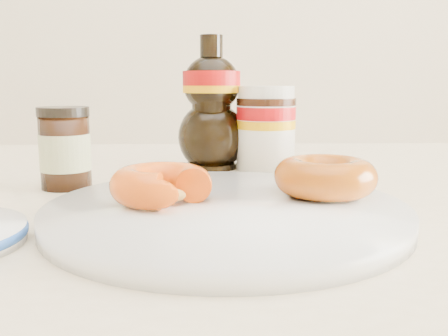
{
  "coord_description": "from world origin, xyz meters",
  "views": [
    {
      "loc": [
        -0.03,
        -0.35,
        0.86
      ],
      "look_at": [
        -0.02,
        0.09,
        0.79
      ],
      "focal_mm": 40.0,
      "sensor_mm": 36.0,
      "label": 1
    }
  ],
  "objects_px": {
    "nutella_jar": "(266,125)",
    "dark_jar": "(65,149)",
    "dining_table": "(240,287)",
    "syrup_bottle": "(212,103)",
    "donut_whole": "(325,176)",
    "plate": "(226,212)",
    "donut_bitten": "(161,184)"
  },
  "relations": [
    {
      "from": "nutella_jar",
      "to": "dark_jar",
      "type": "distance_m",
      "value": 0.25
    },
    {
      "from": "dining_table",
      "to": "nutella_jar",
      "type": "height_order",
      "value": "nutella_jar"
    },
    {
      "from": "nutella_jar",
      "to": "syrup_bottle",
      "type": "distance_m",
      "value": 0.07
    },
    {
      "from": "donut_whole",
      "to": "nutella_jar",
      "type": "height_order",
      "value": "nutella_jar"
    },
    {
      "from": "plate",
      "to": "syrup_bottle",
      "type": "relative_size",
      "value": 1.72
    },
    {
      "from": "syrup_bottle",
      "to": "dark_jar",
      "type": "bearing_deg",
      "value": -143.23
    },
    {
      "from": "syrup_bottle",
      "to": "dark_jar",
      "type": "xyz_separation_m",
      "value": [
        -0.16,
        -0.12,
        -0.04
      ]
    },
    {
      "from": "dining_table",
      "to": "donut_bitten",
      "type": "xyz_separation_m",
      "value": [
        -0.07,
        -0.05,
        0.11
      ]
    },
    {
      "from": "donut_bitten",
      "to": "syrup_bottle",
      "type": "height_order",
      "value": "syrup_bottle"
    },
    {
      "from": "donut_whole",
      "to": "syrup_bottle",
      "type": "height_order",
      "value": "syrup_bottle"
    },
    {
      "from": "dining_table",
      "to": "nutella_jar",
      "type": "bearing_deg",
      "value": 76.13
    },
    {
      "from": "nutella_jar",
      "to": "dark_jar",
      "type": "bearing_deg",
      "value": -154.9
    },
    {
      "from": "dining_table",
      "to": "syrup_bottle",
      "type": "xyz_separation_m",
      "value": [
        -0.02,
        0.19,
        0.17
      ]
    },
    {
      "from": "dining_table",
      "to": "donut_bitten",
      "type": "bearing_deg",
      "value": -142.24
    },
    {
      "from": "dining_table",
      "to": "donut_whole",
      "type": "height_order",
      "value": "donut_whole"
    },
    {
      "from": "plate",
      "to": "donut_whole",
      "type": "bearing_deg",
      "value": 19.44
    },
    {
      "from": "donut_whole",
      "to": "nutella_jar",
      "type": "bearing_deg",
      "value": 97.5
    },
    {
      "from": "dining_table",
      "to": "donut_whole",
      "type": "xyz_separation_m",
      "value": [
        0.07,
        -0.03,
        0.11
      ]
    },
    {
      "from": "plate",
      "to": "dark_jar",
      "type": "bearing_deg",
      "value": 140.69
    },
    {
      "from": "plate",
      "to": "dark_jar",
      "type": "height_order",
      "value": "dark_jar"
    },
    {
      "from": "dark_jar",
      "to": "dining_table",
      "type": "bearing_deg",
      "value": -22.47
    },
    {
      "from": "dark_jar",
      "to": "syrup_bottle",
      "type": "bearing_deg",
      "value": 36.77
    },
    {
      "from": "nutella_jar",
      "to": "donut_bitten",
      "type": "bearing_deg",
      "value": -115.82
    },
    {
      "from": "dining_table",
      "to": "nutella_jar",
      "type": "xyz_separation_m",
      "value": [
        0.04,
        0.18,
        0.14
      ]
    },
    {
      "from": "syrup_bottle",
      "to": "nutella_jar",
      "type": "bearing_deg",
      "value": -9.34
    },
    {
      "from": "dining_table",
      "to": "syrup_bottle",
      "type": "bearing_deg",
      "value": 97.26
    },
    {
      "from": "plate",
      "to": "dark_jar",
      "type": "relative_size",
      "value": 3.4
    },
    {
      "from": "plate",
      "to": "donut_whole",
      "type": "relative_size",
      "value": 3.28
    },
    {
      "from": "dining_table",
      "to": "dark_jar",
      "type": "bearing_deg",
      "value": 157.53
    },
    {
      "from": "syrup_bottle",
      "to": "dark_jar",
      "type": "height_order",
      "value": "syrup_bottle"
    },
    {
      "from": "dining_table",
      "to": "nutella_jar",
      "type": "distance_m",
      "value": 0.23
    },
    {
      "from": "dining_table",
      "to": "nutella_jar",
      "type": "relative_size",
      "value": 13.18
    }
  ]
}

